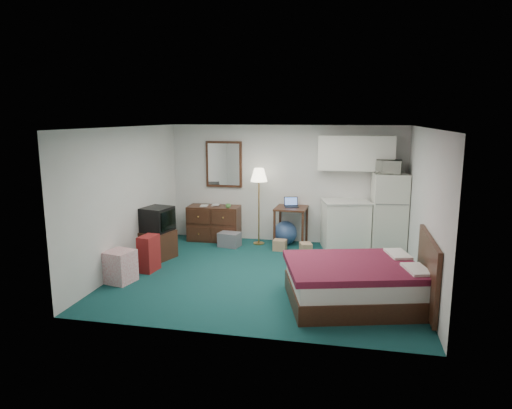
% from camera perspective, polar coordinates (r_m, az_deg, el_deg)
% --- Properties ---
extents(floor, '(5.00, 4.50, 0.01)m').
position_cam_1_polar(floor, '(7.92, 1.25, -8.78)').
color(floor, '#0C3537').
rests_on(floor, ground).
extents(ceiling, '(5.00, 4.50, 0.01)m').
position_cam_1_polar(ceiling, '(7.45, 1.33, 9.62)').
color(ceiling, silver).
rests_on(ceiling, walls).
extents(walls, '(5.01, 4.51, 2.50)m').
position_cam_1_polar(walls, '(7.59, 1.29, 0.14)').
color(walls, silver).
rests_on(walls, floor).
extents(mirror, '(0.80, 0.06, 1.00)m').
position_cam_1_polar(mirror, '(9.98, -4.02, 5.04)').
color(mirror, white).
rests_on(mirror, walls).
extents(upper_cabinets, '(1.50, 0.35, 0.70)m').
position_cam_1_polar(upper_cabinets, '(9.43, 12.41, 6.30)').
color(upper_cabinets, white).
rests_on(upper_cabinets, walls).
extents(headboard, '(0.06, 1.56, 1.00)m').
position_cam_1_polar(headboard, '(6.84, 20.67, -7.88)').
color(headboard, black).
rests_on(headboard, walls).
extents(dresser, '(1.13, 0.53, 0.76)m').
position_cam_1_polar(dresser, '(10.01, -5.25, -2.33)').
color(dresser, black).
rests_on(dresser, floor).
extents(floor_lamp, '(0.38, 0.38, 1.62)m').
position_cam_1_polar(floor_lamp, '(9.59, 0.36, -0.26)').
color(floor_lamp, gold).
rests_on(floor_lamp, floor).
extents(desk, '(0.67, 0.67, 0.82)m').
position_cam_1_polar(desk, '(9.60, 4.39, -2.72)').
color(desk, black).
rests_on(desk, floor).
extents(exercise_ball, '(0.60, 0.60, 0.50)m').
position_cam_1_polar(exercise_ball, '(9.68, 3.67, -3.55)').
color(exercise_ball, '#2F4B7E').
rests_on(exercise_ball, floor).
extents(kitchen_counter, '(1.02, 0.87, 0.97)m').
position_cam_1_polar(kitchen_counter, '(9.49, 11.10, -2.58)').
color(kitchen_counter, white).
rests_on(kitchen_counter, floor).
extents(fridge, '(0.71, 0.71, 1.58)m').
position_cam_1_polar(fridge, '(9.43, 16.26, -1.01)').
color(fridge, silver).
rests_on(fridge, floor).
extents(bed, '(2.18, 1.89, 0.60)m').
position_cam_1_polar(bed, '(6.83, 12.27, -9.66)').
color(bed, maroon).
rests_on(bed, floor).
extents(tv_stand, '(0.68, 0.71, 0.53)m').
position_cam_1_polar(tv_stand, '(8.94, -12.22, -4.95)').
color(tv_stand, black).
rests_on(tv_stand, floor).
extents(suitcase, '(0.29, 0.42, 0.63)m').
position_cam_1_polar(suitcase, '(8.24, -13.25, -5.96)').
color(suitcase, maroon).
rests_on(suitcase, floor).
extents(retail_box, '(0.50, 0.50, 0.53)m').
position_cam_1_polar(retail_box, '(7.84, -16.66, -7.43)').
color(retail_box, white).
rests_on(retail_box, floor).
extents(file_bin, '(0.48, 0.39, 0.30)m').
position_cam_1_polar(file_bin, '(9.55, -3.33, -4.39)').
color(file_bin, slate).
rests_on(file_bin, floor).
extents(cardboard_box_a, '(0.27, 0.23, 0.22)m').
position_cam_1_polar(cardboard_box_a, '(9.29, 3.01, -5.08)').
color(cardboard_box_a, '#9B815A').
rests_on(cardboard_box_a, floor).
extents(cardboard_box_b, '(0.28, 0.31, 0.25)m').
position_cam_1_polar(cardboard_box_b, '(8.97, 6.23, -5.59)').
color(cardboard_box_b, '#9B815A').
rests_on(cardboard_box_b, floor).
extents(laptop, '(0.34, 0.30, 0.20)m').
position_cam_1_polar(laptop, '(9.50, 4.48, 0.25)').
color(laptop, black).
rests_on(laptop, desk).
extents(crt_tv, '(0.60, 0.63, 0.46)m').
position_cam_1_polar(crt_tv, '(8.86, -12.24, -1.80)').
color(crt_tv, black).
rests_on(crt_tv, tv_stand).
extents(microwave, '(0.51, 0.33, 0.33)m').
position_cam_1_polar(microwave, '(9.24, 16.28, 4.74)').
color(microwave, silver).
rests_on(microwave, fridge).
extents(book_a, '(0.16, 0.04, 0.22)m').
position_cam_1_polar(book_a, '(9.93, -6.98, 0.43)').
color(book_a, '#9B815A').
rests_on(book_a, dresser).
extents(book_b, '(0.16, 0.04, 0.22)m').
position_cam_1_polar(book_b, '(9.99, -5.54, 0.51)').
color(book_b, '#9B815A').
rests_on(book_b, dresser).
extents(mug, '(0.13, 0.12, 0.11)m').
position_cam_1_polar(mug, '(9.69, -3.50, -0.11)').
color(mug, '#569646').
rests_on(mug, dresser).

